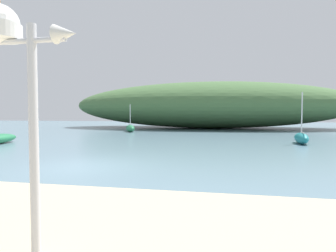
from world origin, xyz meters
name	(u,v)px	position (x,y,z in m)	size (l,w,h in m)	color
ground_plane	(87,166)	(0.00, 0.00, 0.00)	(120.00, 120.00, 0.00)	slate
distant_hill	(209,105)	(3.48, 29.71, 3.23)	(39.30, 15.12, 6.46)	#476B3D
mast_structure	(9,46)	(2.47, -6.84, 2.94)	(1.37, 0.56, 3.29)	silver
sailboat_far_right	(301,138)	(10.55, 10.20, 0.39)	(0.88, 2.68, 3.51)	teal
sailboat_west_reach	(130,128)	(-4.81, 19.61, 0.40)	(2.00, 2.75, 3.08)	#287A4C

